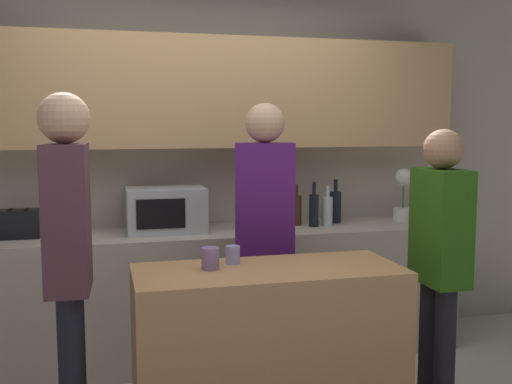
% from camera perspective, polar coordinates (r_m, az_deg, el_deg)
% --- Properties ---
extents(back_wall, '(6.40, 0.40, 2.70)m').
position_cam_1_polar(back_wall, '(4.30, -5.91, 5.46)').
color(back_wall, '#B2A893').
rests_on(back_wall, ground_plane).
extents(back_counter, '(3.60, 0.62, 0.89)m').
position_cam_1_polar(back_counter, '(4.19, -5.18, -9.70)').
color(back_counter, '#B7AD99').
rests_on(back_counter, ground_plane).
extents(kitchen_island, '(1.32, 0.56, 0.90)m').
position_cam_1_polar(kitchen_island, '(3.10, 1.19, -15.41)').
color(kitchen_island, '#B27F4C').
rests_on(kitchen_island, ground_plane).
extents(microwave, '(0.52, 0.39, 0.30)m').
position_cam_1_polar(microwave, '(4.07, -8.60, -1.66)').
color(microwave, '#B7BABC').
rests_on(microwave, back_counter).
extents(toaster, '(0.26, 0.16, 0.18)m').
position_cam_1_polar(toaster, '(4.10, -21.65, -2.83)').
color(toaster, black).
rests_on(toaster, back_counter).
extents(potted_plant, '(0.14, 0.14, 0.40)m').
position_cam_1_polar(potted_plant, '(4.59, 13.84, -0.27)').
color(potted_plant, silver).
rests_on(potted_plant, back_counter).
extents(bottle_0, '(0.08, 0.08, 0.33)m').
position_cam_1_polar(bottle_0, '(4.12, -1.37, -1.85)').
color(bottle_0, '#472814').
rests_on(bottle_0, back_counter).
extents(bottle_1, '(0.08, 0.08, 0.23)m').
position_cam_1_polar(bottle_1, '(4.16, 0.17, -2.30)').
color(bottle_1, maroon).
rests_on(bottle_1, back_counter).
extents(bottle_2, '(0.09, 0.09, 0.23)m').
position_cam_1_polar(bottle_2, '(4.18, 1.56, -2.26)').
color(bottle_2, silver).
rests_on(bottle_2, back_counter).
extents(bottle_3, '(0.07, 0.07, 0.25)m').
position_cam_1_polar(bottle_3, '(4.26, 2.47, -1.99)').
color(bottle_3, black).
rests_on(bottle_3, back_counter).
extents(bottle_4, '(0.07, 0.07, 0.30)m').
position_cam_1_polar(bottle_4, '(4.30, 3.86, -1.68)').
color(bottle_4, '#472814').
rests_on(bottle_4, back_counter).
extents(bottle_5, '(0.07, 0.07, 0.32)m').
position_cam_1_polar(bottle_5, '(4.25, 5.53, -1.68)').
color(bottle_5, black).
rests_on(bottle_5, back_counter).
extents(bottle_6, '(0.07, 0.07, 0.29)m').
position_cam_1_polar(bottle_6, '(4.30, 6.82, -1.76)').
color(bottle_6, silver).
rests_on(bottle_6, back_counter).
extents(bottle_7, '(0.08, 0.08, 0.32)m').
position_cam_1_polar(bottle_7, '(4.44, 7.57, -1.35)').
color(bottle_7, black).
rests_on(bottle_7, back_counter).
extents(cup_0, '(0.09, 0.09, 0.11)m').
position_cam_1_polar(cup_0, '(2.94, -4.38, -6.32)').
color(cup_0, '#8D6DAC').
rests_on(cup_0, kitchen_island).
extents(cup_1, '(0.07, 0.07, 0.09)m').
position_cam_1_polar(cup_1, '(3.05, -2.22, -6.00)').
color(cup_1, '#98A0D5').
rests_on(cup_1, kitchen_island).
extents(person_left, '(0.37, 0.26, 1.73)m').
position_cam_1_polar(person_left, '(3.48, 0.83, -2.99)').
color(person_left, black).
rests_on(person_left, ground_plane).
extents(person_center, '(0.23, 0.35, 1.75)m').
position_cam_1_polar(person_center, '(2.87, -17.44, -5.01)').
color(person_center, black).
rests_on(person_center, ground_plane).
extents(person_right, '(0.21, 0.34, 1.58)m').
position_cam_1_polar(person_right, '(3.33, 17.11, -5.50)').
color(person_right, black).
rests_on(person_right, ground_plane).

